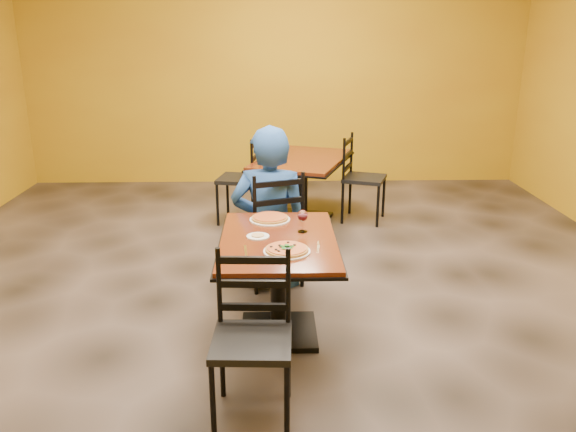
{
  "coord_description": "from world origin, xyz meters",
  "views": [
    {
      "loc": [
        -0.03,
        -4.26,
        2.13
      ],
      "look_at": [
        0.07,
        -0.3,
        0.85
      ],
      "focal_mm": 35.81,
      "sensor_mm": 36.0,
      "label": 1
    }
  ],
  "objects_px": {
    "plate_main": "(287,251)",
    "plate_far": "(270,220)",
    "table_main": "(278,264)",
    "chair_second_right": "(364,179)",
    "pizza_far": "(270,218)",
    "pizza_main": "(287,249)",
    "side_plate": "(258,236)",
    "chair_main_far": "(271,226)",
    "wine_glass": "(302,220)",
    "chair_second_left": "(239,179)",
    "chair_main_near": "(252,343)",
    "diner": "(270,207)",
    "table_second": "(302,174)"
  },
  "relations": [
    {
      "from": "table_main",
      "to": "plate_main",
      "type": "xyz_separation_m",
      "value": [
        0.05,
        -0.26,
        0.2
      ]
    },
    {
      "from": "chair_main_near",
      "to": "diner",
      "type": "xyz_separation_m",
      "value": [
        0.1,
        1.86,
        0.22
      ]
    },
    {
      "from": "plate_main",
      "to": "pizza_far",
      "type": "distance_m",
      "value": 0.67
    },
    {
      "from": "table_main",
      "to": "pizza_main",
      "type": "relative_size",
      "value": 4.33
    },
    {
      "from": "table_main",
      "to": "diner",
      "type": "bearing_deg",
      "value": 93.98
    },
    {
      "from": "plate_far",
      "to": "plate_main",
      "type": "bearing_deg",
      "value": -80.32
    },
    {
      "from": "plate_far",
      "to": "wine_glass",
      "type": "xyz_separation_m",
      "value": [
        0.24,
        -0.27,
        0.08
      ]
    },
    {
      "from": "chair_second_left",
      "to": "pizza_far",
      "type": "distance_m",
      "value": 2.29
    },
    {
      "from": "table_second",
      "to": "plate_far",
      "type": "relative_size",
      "value": 5.14
    },
    {
      "from": "side_plate",
      "to": "pizza_main",
      "type": "bearing_deg",
      "value": -55.99
    },
    {
      "from": "plate_main",
      "to": "plate_far",
      "type": "height_order",
      "value": "same"
    },
    {
      "from": "chair_second_right",
      "to": "diner",
      "type": "relative_size",
      "value": 0.71
    },
    {
      "from": "plate_main",
      "to": "pizza_main",
      "type": "height_order",
      "value": "pizza_main"
    },
    {
      "from": "chair_main_near",
      "to": "chair_second_left",
      "type": "relative_size",
      "value": 0.96
    },
    {
      "from": "table_main",
      "to": "pizza_far",
      "type": "xyz_separation_m",
      "value": [
        -0.06,
        0.41,
        0.21
      ]
    },
    {
      "from": "chair_second_right",
      "to": "pizza_main",
      "type": "xyz_separation_m",
      "value": [
        -0.97,
        -2.91,
        0.27
      ]
    },
    {
      "from": "chair_second_left",
      "to": "pizza_far",
      "type": "bearing_deg",
      "value": 21.05
    },
    {
      "from": "table_main",
      "to": "table_second",
      "type": "distance_m",
      "value": 2.67
    },
    {
      "from": "diner",
      "to": "table_main",
      "type": "bearing_deg",
      "value": 100.71
    },
    {
      "from": "table_second",
      "to": "diner",
      "type": "xyz_separation_m",
      "value": [
        -0.36,
        -1.74,
        0.14
      ]
    },
    {
      "from": "chair_main_far",
      "to": "chair_second_left",
      "type": "bearing_deg",
      "value": -97.27
    },
    {
      "from": "chair_main_far",
      "to": "plate_main",
      "type": "bearing_deg",
      "value": 75.67
    },
    {
      "from": "chair_second_left",
      "to": "chair_second_right",
      "type": "distance_m",
      "value": 1.44
    },
    {
      "from": "table_main",
      "to": "wine_glass",
      "type": "relative_size",
      "value": 6.83
    },
    {
      "from": "table_main",
      "to": "plate_far",
      "type": "relative_size",
      "value": 3.97
    },
    {
      "from": "pizza_main",
      "to": "plate_far",
      "type": "height_order",
      "value": "pizza_main"
    },
    {
      "from": "table_main",
      "to": "chair_second_left",
      "type": "xyz_separation_m",
      "value": [
        -0.43,
        2.65,
        -0.05
      ]
    },
    {
      "from": "chair_second_right",
      "to": "pizza_far",
      "type": "height_order",
      "value": "chair_second_right"
    },
    {
      "from": "chair_second_left",
      "to": "plate_far",
      "type": "height_order",
      "value": "chair_second_left"
    },
    {
      "from": "chair_main_near",
      "to": "plate_far",
      "type": "xyz_separation_m",
      "value": [
        0.1,
        1.36,
        0.27
      ]
    },
    {
      "from": "chair_main_near",
      "to": "diner",
      "type": "height_order",
      "value": "diner"
    },
    {
      "from": "table_main",
      "to": "chair_main_near",
      "type": "bearing_deg",
      "value": -99.47
    },
    {
      "from": "plate_main",
      "to": "pizza_far",
      "type": "relative_size",
      "value": 1.11
    },
    {
      "from": "table_main",
      "to": "plate_main",
      "type": "relative_size",
      "value": 3.97
    },
    {
      "from": "side_plate",
      "to": "chair_second_left",
      "type": "bearing_deg",
      "value": 96.16
    },
    {
      "from": "chair_second_right",
      "to": "pizza_far",
      "type": "distance_m",
      "value": 2.5
    },
    {
      "from": "chair_second_right",
      "to": "wine_glass",
      "type": "relative_size",
      "value": 5.53
    },
    {
      "from": "table_second",
      "to": "chair_second_left",
      "type": "height_order",
      "value": "chair_second_left"
    },
    {
      "from": "chair_main_far",
      "to": "pizza_far",
      "type": "distance_m",
      "value": 0.6
    },
    {
      "from": "chair_second_left",
      "to": "plate_far",
      "type": "relative_size",
      "value": 3.25
    },
    {
      "from": "pizza_main",
      "to": "wine_glass",
      "type": "distance_m",
      "value": 0.42
    },
    {
      "from": "chair_main_far",
      "to": "chair_second_right",
      "type": "relative_size",
      "value": 1.03
    },
    {
      "from": "plate_main",
      "to": "chair_main_near",
      "type": "bearing_deg",
      "value": -107.0
    },
    {
      "from": "plate_far",
      "to": "chair_second_right",
      "type": "bearing_deg",
      "value": 64.3
    },
    {
      "from": "table_second",
      "to": "chair_second_right",
      "type": "relative_size",
      "value": 1.6
    },
    {
      "from": "chair_main_near",
      "to": "wine_glass",
      "type": "xyz_separation_m",
      "value": [
        0.33,
        1.09,
        0.35
      ]
    },
    {
      "from": "table_main",
      "to": "chair_second_right",
      "type": "xyz_separation_m",
      "value": [
        1.02,
        2.65,
        -0.06
      ]
    },
    {
      "from": "chair_main_near",
      "to": "chair_second_left",
      "type": "bearing_deg",
      "value": 96.69
    },
    {
      "from": "chair_main_near",
      "to": "plate_main",
      "type": "relative_size",
      "value": 3.13
    },
    {
      "from": "chair_main_far",
      "to": "wine_glass",
      "type": "distance_m",
      "value": 0.9
    }
  ]
}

